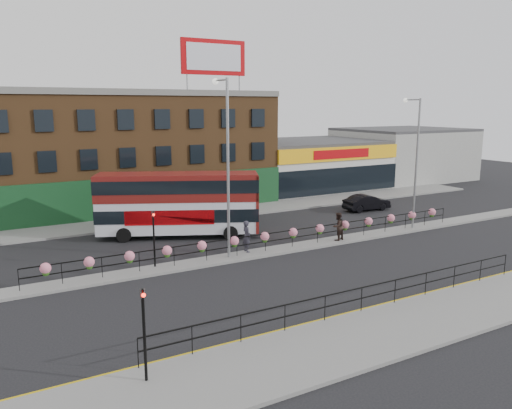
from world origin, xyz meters
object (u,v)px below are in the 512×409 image
double_decker_bus (179,198)px  pedestrian_b (338,226)px  car (367,203)px  pedestrian_a (247,236)px  lamp_column_west (226,153)px  lamp_column_east (415,152)px

double_decker_bus → pedestrian_b: size_ratio=5.86×
car → pedestrian_b: (-8.82, -7.05, 0.39)m
pedestrian_a → lamp_column_west: lamp_column_west is taller
double_decker_bus → lamp_column_east: (15.84, -6.36, 3.01)m
lamp_column_west → lamp_column_east: (15.16, -0.14, -0.61)m
car → pedestrian_b: 11.30m
double_decker_bus → car: double_decker_bus is taller
pedestrian_b → lamp_column_west: 9.67m
pedestrian_a → pedestrian_b: (6.64, -0.62, -0.04)m
pedestrian_b → lamp_column_east: 8.47m
car → lamp_column_west: bearing=114.4°
pedestrian_b → lamp_column_west: lamp_column_west is taller
car → lamp_column_east: 8.63m
double_decker_bus → lamp_column_east: bearing=-21.9°
car → double_decker_bus: bearing=94.4°
pedestrian_a → lamp_column_west: 5.44m
car → pedestrian_b: size_ratio=2.30×
car → pedestrian_a: bearing=115.6°
lamp_column_west → lamp_column_east: 15.18m
pedestrian_a → lamp_column_east: 14.47m
pedestrian_b → lamp_column_east: bearing=169.6°
double_decker_bus → pedestrian_a: double_decker_bus is taller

